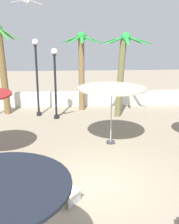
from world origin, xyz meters
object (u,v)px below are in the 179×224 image
at_px(lounge_chair_0, 50,183).
at_px(seagull_1, 27,2).
at_px(patio_umbrella_1, 112,90).
at_px(lamp_post_1, 37,72).
at_px(palm_tree_2, 1,60).
at_px(palm_tree_3, 122,64).
at_px(palm_tree_1, 82,62).
at_px(lamp_post_2, 55,78).

height_order(lounge_chair_0, seagull_1, seagull_1).
xyz_separation_m(patio_umbrella_1, lamp_post_1, (-3.59, 4.43, 0.16)).
relative_size(patio_umbrella_1, lounge_chair_0, 1.56).
bearing_deg(seagull_1, palm_tree_2, 116.62).
xyz_separation_m(palm_tree_3, seagull_1, (-4.51, -3.59, 2.80)).
xyz_separation_m(palm_tree_3, lounge_chair_0, (-3.55, -7.82, -2.60)).
xyz_separation_m(palm_tree_1, lamp_post_2, (-1.51, -1.80, -0.70)).
height_order(palm_tree_2, lounge_chair_0, palm_tree_2).
relative_size(palm_tree_3, lamp_post_1, 1.08).
height_order(palm_tree_2, seagull_1, seagull_1).
relative_size(lamp_post_1, seagull_1, 3.81).
height_order(palm_tree_1, lounge_chair_0, palm_tree_1).
xyz_separation_m(palm_tree_1, seagull_1, (-2.31, -5.14, 2.79)).
bearing_deg(palm_tree_3, lamp_post_2, -176.24).
xyz_separation_m(palm_tree_2, lamp_post_2, (3.09, -1.23, -0.89)).
distance_m(patio_umbrella_1, lamp_post_2, 4.55).
distance_m(palm_tree_3, lamp_post_1, 4.81).
xyz_separation_m(lamp_post_1, lamp_post_2, (1.05, -0.66, -0.24)).
xyz_separation_m(patio_umbrella_1, palm_tree_3, (1.18, 4.02, 0.62)).
bearing_deg(lounge_chair_0, palm_tree_1, 81.81).
xyz_separation_m(lamp_post_1, lounge_chair_0, (1.22, -8.24, -2.14)).
bearing_deg(seagull_1, lamp_post_1, 93.72).
distance_m(palm_tree_2, seagull_1, 5.74).
bearing_deg(palm_tree_3, palm_tree_2, 171.79).
xyz_separation_m(palm_tree_1, palm_tree_3, (2.20, -1.55, -0.01)).
bearing_deg(palm_tree_1, lamp_post_2, -130.16).
bearing_deg(lamp_post_1, palm_tree_2, 164.41).
xyz_separation_m(palm_tree_2, palm_tree_3, (6.81, -0.98, -0.20)).
relative_size(patio_umbrella_1, seagull_1, 2.51).
relative_size(palm_tree_2, seagull_1, 4.54).
height_order(palm_tree_2, palm_tree_3, palm_tree_2).
bearing_deg(lamp_post_1, patio_umbrella_1, -51.00).
bearing_deg(lounge_chair_0, palm_tree_2, 110.27).
height_order(patio_umbrella_1, lamp_post_2, lamp_post_2).
height_order(palm_tree_1, lamp_post_1, palm_tree_1).
bearing_deg(seagull_1, palm_tree_3, 38.51).
bearing_deg(palm_tree_3, lounge_chair_0, -114.43).
distance_m(patio_umbrella_1, palm_tree_1, 5.70).
bearing_deg(lamp_post_2, palm_tree_3, 3.76).
height_order(lamp_post_1, lounge_chair_0, lamp_post_1).
distance_m(palm_tree_1, palm_tree_2, 4.64).
bearing_deg(lamp_post_2, seagull_1, -103.35).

